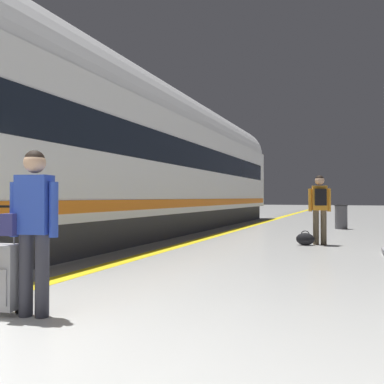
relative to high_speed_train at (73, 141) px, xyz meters
name	(u,v)px	position (x,y,z in m)	size (l,w,h in m)	color
safety_line_strip	(220,234)	(2.22, 4.29, -2.50)	(0.36, 80.00, 0.01)	yellow
tactile_edge_band	(208,234)	(1.83, 4.29, -2.50)	(0.73, 80.00, 0.01)	slate
high_speed_train	(73,141)	(0.00, 0.00, 0.00)	(2.94, 30.43, 4.97)	#38383D
traveller_foreground	(33,220)	(3.21, -4.42, -1.55)	(0.53, 0.35, 1.64)	#383842
rolling_suitcase_foreground	(1,277)	(2.87, -4.50, -2.12)	(0.41, 0.29, 1.09)	#9E9EA3
passenger_near	(320,203)	(5.36, 2.72, -1.48)	(0.53, 0.38, 1.72)	brown
duffel_bag_near	(305,239)	(5.04, 2.48, -2.35)	(0.44, 0.26, 0.36)	black
waste_bin	(341,217)	(5.71, 8.05, -2.04)	(0.46, 0.46, 0.91)	#4C4C51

